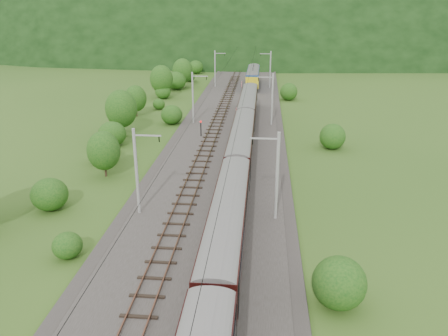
{
  "coord_description": "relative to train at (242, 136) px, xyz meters",
  "views": [
    {
      "loc": [
        4.76,
        -35.17,
        18.41
      ],
      "look_at": [
        1.05,
        6.11,
        2.6
      ],
      "focal_mm": 35.0,
      "sensor_mm": 36.0,
      "label": 1
    }
  ],
  "objects": [
    {
      "name": "track_right",
      "position": [
        0.0,
        -5.28,
        -2.91
      ],
      "size": [
        2.4,
        220.0,
        0.27
      ],
      "color": "brown",
      "rests_on": "railbed"
    },
    {
      "name": "track_left",
      "position": [
        -4.8,
        -5.28,
        -2.91
      ],
      "size": [
        2.4,
        220.0,
        0.27
      ],
      "color": "brown",
      "rests_on": "railbed"
    },
    {
      "name": "vegetation_right",
      "position": [
        9.11,
        0.44,
        -1.78
      ],
      "size": [
        7.71,
        96.17,
        3.11
      ],
      "color": "#144512",
      "rests_on": "ground"
    },
    {
      "name": "mountain_main",
      "position": [
        -2.4,
        244.72,
        -3.28
      ],
      "size": [
        504.0,
        360.0,
        244.0
      ],
      "primitive_type": "ellipsoid",
      "color": "black",
      "rests_on": "ground"
    },
    {
      "name": "hazard_post_far",
      "position": [
        -2.08,
        22.44,
        -2.33
      ],
      "size": [
        0.14,
        0.14,
        1.31
      ],
      "primitive_type": "cylinder",
      "color": "red",
      "rests_on": "railbed"
    },
    {
      "name": "catenary_right",
      "position": [
        3.72,
        16.72,
        1.22
      ],
      "size": [
        2.54,
        192.28,
        8.0
      ],
      "color": "gray",
      "rests_on": "railbed"
    },
    {
      "name": "vegetation_left",
      "position": [
        -17.54,
        14.02,
        -0.46
      ],
      "size": [
        13.96,
        145.49,
        7.06
      ],
      "color": "#144512",
      "rests_on": "ground"
    },
    {
      "name": "ground",
      "position": [
        -2.4,
        -15.28,
        -3.28
      ],
      "size": [
        600.0,
        600.0,
        0.0
      ],
      "primitive_type": "plane",
      "color": "#2F5319",
      "rests_on": "ground"
    },
    {
      "name": "catenary_left",
      "position": [
        -8.52,
        16.72,
        1.22
      ],
      "size": [
        2.54,
        192.28,
        8.0
      ],
      "color": "gray",
      "rests_on": "railbed"
    },
    {
      "name": "railbed",
      "position": [
        -2.4,
        -5.28,
        -3.13
      ],
      "size": [
        14.0,
        220.0,
        0.3
      ],
      "primitive_type": "cube",
      "color": "#38332D",
      "rests_on": "ground"
    },
    {
      "name": "overhead_wires",
      "position": [
        -2.4,
        -5.28,
        3.82
      ],
      "size": [
        4.83,
        198.0,
        0.03
      ],
      "color": "black",
      "rests_on": "ground"
    },
    {
      "name": "mountain_ridge",
      "position": [
        -122.4,
        284.72,
        -3.28
      ],
      "size": [
        336.0,
        280.0,
        132.0
      ],
      "primitive_type": "ellipsoid",
      "color": "black",
      "rests_on": "ground"
    },
    {
      "name": "train",
      "position": [
        0.0,
        0.0,
        0.0
      ],
      "size": [
        2.74,
        108.96,
        4.75
      ],
      "color": "black",
      "rests_on": "ground"
    },
    {
      "name": "hazard_post_near",
      "position": [
        -2.5,
        48.4,
        -2.27
      ],
      "size": [
        0.15,
        0.15,
        1.42
      ],
      "primitive_type": "cylinder",
      "color": "red",
      "rests_on": "railbed"
    },
    {
      "name": "signal",
      "position": [
        -6.35,
        9.42,
        -1.65
      ],
      "size": [
        0.25,
        0.25,
        2.26
      ],
      "color": "black",
      "rests_on": "railbed"
    }
  ]
}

